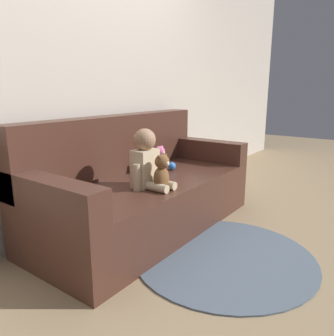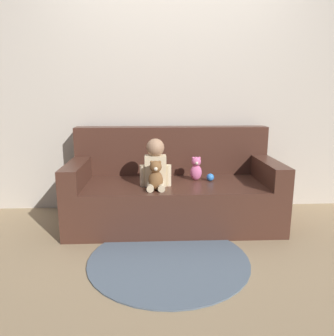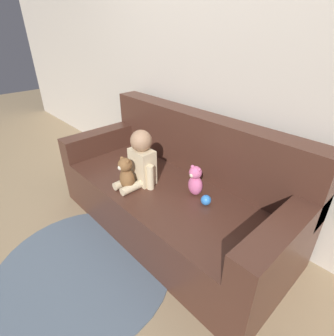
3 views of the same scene
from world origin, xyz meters
TOP-DOWN VIEW (x-y plane):
  - ground_plane at (0.00, 0.00)m, footprint 12.00×12.00m
  - wall_back at (0.00, 0.51)m, footprint 8.00×0.05m
  - couch at (0.00, 0.06)m, footprint 1.92×0.85m
  - person_baby at (-0.17, -0.13)m, footprint 0.28×0.31m
  - teddy_bear_brown at (-0.17, -0.26)m, footprint 0.12×0.12m
  - plush_toy_side at (0.21, 0.05)m, footprint 0.11×0.10m
  - toy_ball at (0.35, 0.01)m, footprint 0.07×0.07m
  - floor_rug at (-0.08, -0.72)m, footprint 1.19×1.19m

SIDE VIEW (x-z plane):
  - ground_plane at x=0.00m, z-range 0.00..0.00m
  - floor_rug at x=-0.08m, z-range 0.00..0.01m
  - couch at x=0.00m, z-range -0.14..0.75m
  - toy_ball at x=0.35m, z-range 0.41..0.48m
  - plush_toy_side at x=0.21m, z-range 0.41..0.63m
  - teddy_bear_brown at x=-0.17m, z-range 0.41..0.66m
  - person_baby at x=-0.17m, z-range 0.38..0.80m
  - wall_back at x=0.00m, z-range 0.00..2.60m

